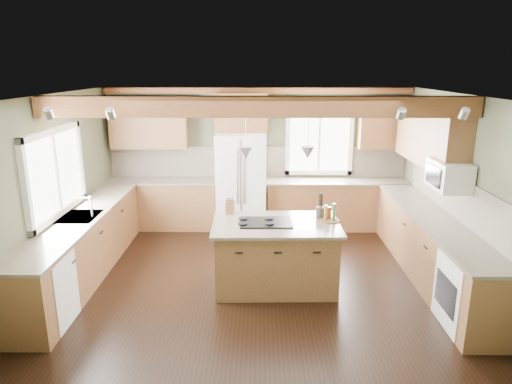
{
  "coord_description": "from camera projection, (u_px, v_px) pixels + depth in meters",
  "views": [
    {
      "loc": [
        0.05,
        -6.02,
        2.96
      ],
      "look_at": [
        -0.01,
        0.3,
        1.21
      ],
      "focal_mm": 32.0,
      "sensor_mm": 36.0,
      "label": 1
    }
  ],
  "objects": [
    {
      "name": "floor",
      "position": [
        257.0,
        278.0,
        6.59
      ],
      "size": [
        5.6,
        5.6,
        0.0
      ],
      "primitive_type": "plane",
      "color": "black",
      "rests_on": "ground"
    },
    {
      "name": "ceiling",
      "position": [
        257.0,
        95.0,
        5.9
      ],
      "size": [
        5.6,
        5.6,
        0.0
      ],
      "primitive_type": "plane",
      "rotation": [
        3.14,
        0.0,
        0.0
      ],
      "color": "silver",
      "rests_on": "wall_back"
    },
    {
      "name": "wall_back",
      "position": [
        258.0,
        157.0,
        8.66
      ],
      "size": [
        5.6,
        0.0,
        5.6
      ],
      "primitive_type": "plane",
      "rotation": [
        1.57,
        0.0,
        0.0
      ],
      "color": "#484E37",
      "rests_on": "ground"
    },
    {
      "name": "wall_left",
      "position": [
        54.0,
        191.0,
        6.27
      ],
      "size": [
        0.0,
        5.0,
        5.0
      ],
      "primitive_type": "plane",
      "rotation": [
        1.57,
        0.0,
        1.57
      ],
      "color": "#484E37",
      "rests_on": "ground"
    },
    {
      "name": "wall_right",
      "position": [
        462.0,
        192.0,
        6.22
      ],
      "size": [
        0.0,
        5.0,
        5.0
      ],
      "primitive_type": "plane",
      "rotation": [
        1.57,
        0.0,
        -1.57
      ],
      "color": "#484E37",
      "rests_on": "ground"
    },
    {
      "name": "ceiling_beam",
      "position": [
        257.0,
        107.0,
        5.73
      ],
      "size": [
        5.55,
        0.26,
        0.26
      ],
      "primitive_type": "cube",
      "color": "brown",
      "rests_on": "ceiling"
    },
    {
      "name": "soffit_trim",
      "position": [
        258.0,
        90.0,
        8.23
      ],
      "size": [
        5.55,
        0.2,
        0.1
      ],
      "primitive_type": "cube",
      "color": "brown",
      "rests_on": "ceiling"
    },
    {
      "name": "backsplash_back",
      "position": [
        258.0,
        162.0,
        8.67
      ],
      "size": [
        5.58,
        0.03,
        0.58
      ],
      "primitive_type": "cube",
      "color": "brown",
      "rests_on": "wall_back"
    },
    {
      "name": "backsplash_right",
      "position": [
        458.0,
        197.0,
        6.29
      ],
      "size": [
        0.03,
        3.7,
        0.58
      ],
      "primitive_type": "cube",
      "color": "brown",
      "rests_on": "wall_right"
    },
    {
      "name": "base_cab_back_left",
      "position": [
        163.0,
        204.0,
        8.61
      ],
      "size": [
        2.02,
        0.6,
        0.88
      ],
      "primitive_type": "cube",
      "color": "brown",
      "rests_on": "floor"
    },
    {
      "name": "counter_back_left",
      "position": [
        162.0,
        181.0,
        8.49
      ],
      "size": [
        2.06,
        0.64,
        0.04
      ],
      "primitive_type": "cube",
      "color": "brown",
      "rests_on": "base_cab_back_left"
    },
    {
      "name": "base_cab_back_right",
      "position": [
        337.0,
        205.0,
        8.58
      ],
      "size": [
        2.62,
        0.6,
        0.88
      ],
      "primitive_type": "cube",
      "color": "brown",
      "rests_on": "floor"
    },
    {
      "name": "counter_back_right",
      "position": [
        338.0,
        181.0,
        8.46
      ],
      "size": [
        2.66,
        0.64,
        0.04
      ],
      "primitive_type": "cube",
      "color": "brown",
      "rests_on": "base_cab_back_right"
    },
    {
      "name": "base_cab_left",
      "position": [
        83.0,
        248.0,
        6.55
      ],
      "size": [
        0.6,
        3.7,
        0.88
      ],
      "primitive_type": "cube",
      "color": "brown",
      "rests_on": "floor"
    },
    {
      "name": "counter_left",
      "position": [
        80.0,
        218.0,
        6.42
      ],
      "size": [
        0.64,
        3.74,
        0.04
      ],
      "primitive_type": "cube",
      "color": "brown",
      "rests_on": "base_cab_left"
    },
    {
      "name": "base_cab_right",
      "position": [
        432.0,
        249.0,
        6.5
      ],
      "size": [
        0.6,
        3.7,
        0.88
      ],
      "primitive_type": "cube",
      "color": "brown",
      "rests_on": "floor"
    },
    {
      "name": "counter_right",
      "position": [
        435.0,
        219.0,
        6.38
      ],
      "size": [
        0.64,
        3.74,
        0.04
      ],
      "primitive_type": "cube",
      "color": "brown",
      "rests_on": "base_cab_right"
    },
    {
      "name": "upper_cab_back_left",
      "position": [
        149.0,
        124.0,
        8.33
      ],
      "size": [
        1.4,
        0.35,
        0.9
      ],
      "primitive_type": "cube",
      "color": "brown",
      "rests_on": "wall_back"
    },
    {
      "name": "upper_cab_over_fridge",
      "position": [
        241.0,
        113.0,
        8.27
      ],
      "size": [
        0.96,
        0.35,
        0.7
      ],
      "primitive_type": "cube",
      "color": "brown",
      "rests_on": "wall_back"
    },
    {
      "name": "upper_cab_right",
      "position": [
        430.0,
        135.0,
        6.92
      ],
      "size": [
        0.35,
        2.2,
        0.9
      ],
      "primitive_type": "cube",
      "color": "brown",
      "rests_on": "wall_right"
    },
    {
      "name": "upper_cab_back_corner",
      "position": [
        384.0,
        124.0,
        8.29
      ],
      "size": [
        0.9,
        0.35,
        0.9
      ],
      "primitive_type": "cube",
      "color": "brown",
      "rests_on": "wall_back"
    },
    {
      "name": "window_left",
      "position": [
        55.0,
        173.0,
        6.25
      ],
      "size": [
        0.04,
        1.6,
        1.05
      ],
      "primitive_type": "cube",
      "color": "white",
      "rests_on": "wall_left"
    },
    {
      "name": "window_back",
      "position": [
        319.0,
        144.0,
        8.56
      ],
      "size": [
        1.1,
        0.04,
        1.0
      ],
      "primitive_type": "cube",
      "color": "white",
      "rests_on": "wall_back"
    },
    {
      "name": "sink",
      "position": [
        80.0,
        217.0,
        6.42
      ],
      "size": [
        0.5,
        0.65,
        0.03
      ],
      "primitive_type": "cube",
      "color": "#262628",
      "rests_on": "counter_left"
    },
    {
      "name": "faucet",
      "position": [
        91.0,
        207.0,
        6.38
      ],
      "size": [
        0.02,
        0.02,
        0.28
      ],
      "primitive_type": "cylinder",
      "color": "#B2B2B7",
      "rests_on": "sink"
    },
    {
      "name": "dishwasher",
      "position": [
        42.0,
        292.0,
        5.3
      ],
      "size": [
        0.6,
        0.6,
        0.84
      ],
      "primitive_type": "cube",
      "color": "white",
      "rests_on": "floor"
    },
    {
      "name": "oven",
      "position": [
        472.0,
        294.0,
        5.25
      ],
      "size": [
        0.6,
        0.72,
        0.84
      ],
      "primitive_type": "cube",
      "color": "white",
      "rests_on": "floor"
    },
    {
      "name": "microwave",
      "position": [
        449.0,
        175.0,
        6.11
      ],
      "size": [
        0.4,
        0.7,
        0.38
      ],
      "primitive_type": "cube",
      "color": "white",
      "rests_on": "wall_right"
    },
    {
      "name": "pendant_left",
      "position": [
        246.0,
        153.0,
        5.88
      ],
      "size": [
        0.18,
        0.18,
        0.16
      ],
      "primitive_type": "cone",
      "rotation": [
        3.14,
        0.0,
        0.0
      ],
      "color": "#B2B2B7",
      "rests_on": "ceiling"
    },
    {
      "name": "pendant_right",
      "position": [
        308.0,
        153.0,
        5.89
      ],
      "size": [
        0.18,
        0.18,
        0.16
      ],
      "primitive_type": "cone",
      "rotation": [
        3.14,
        0.0,
        0.0
      ],
      "color": "#B2B2B7",
      "rests_on": "ceiling"
    },
    {
      "name": "refrigerator",
      "position": [
        241.0,
        182.0,
        8.4
      ],
      "size": [
        0.9,
        0.74,
        1.8
      ],
      "primitive_type": "cube",
      "color": "white",
      "rests_on": "floor"
    },
    {
      "name": "island",
      "position": [
        276.0,
        256.0,
        6.27
      ],
      "size": [
        1.62,
        1.02,
        0.88
      ],
      "primitive_type": "cube",
      "rotation": [
        0.0,
        0.0,
        0.02
      ],
      "color": "brown",
      "rests_on": "floor"
    },
    {
      "name": "island_top",
      "position": [
        276.0,
        224.0,
        6.15
      ],
      "size": [
        1.73,
        1.13,
        0.04
      ],
      "primitive_type": "cube",
      "rotation": [
        0.0,
        0.0,
        0.02
      ],
      "color": "brown",
      "rests_on": "island"
    },
    {
      "name": "cooktop",
      "position": [
        266.0,
        222.0,
        6.14
      ],
      "size": [
        0.7,
        0.48,
        0.02
      ],
      "primitive_type": "cube",
      "rotation": [
        0.0,
        0.0,
        0.02
      ],
      "color": "black",
      "rests_on": "island_top"
    },
    {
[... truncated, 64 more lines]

